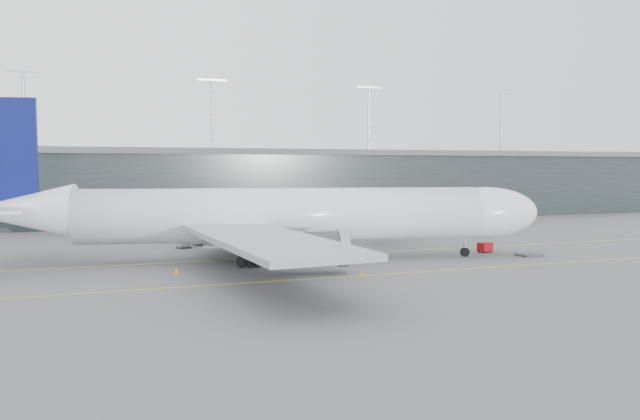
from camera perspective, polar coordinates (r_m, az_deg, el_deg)
name	(u,v)px	position (r m, az deg, el deg)	size (l,w,h in m)	color
ground	(239,255)	(82.99, -7.40, -4.06)	(320.00, 320.00, 0.00)	#59595E
taxiline_a	(246,259)	(79.12, -6.78, -4.45)	(160.00, 0.25, 0.02)	gold
taxiline_b	(281,281)	(63.82, -3.57, -6.46)	(160.00, 0.25, 0.02)	gold
taxiline_lead_main	(243,237)	(103.43, -7.04, -2.46)	(0.25, 60.00, 0.02)	gold
terminal	(182,185)	(139.46, -12.49, 2.27)	(240.00, 36.00, 29.00)	black
main_aircraft	(279,216)	(76.80, -3.76, -0.58)	(69.20, 64.08, 19.51)	white
jet_bridge	(336,201)	(114.03, 1.51, 0.83)	(7.76, 46.43, 7.07)	#28282D
gse_cart	(485,247)	(87.29, 14.85, -3.28)	(2.23, 1.77, 1.33)	#A00B12
baggage_dolly	(529,255)	(85.44, 18.58, -3.89)	(2.93, 2.35, 0.29)	#3E3E44
uld_a	(184,242)	(90.59, -12.36, -2.86)	(2.27, 2.02, 1.74)	#3B3C41
uld_b	(200,239)	(93.43, -10.90, -2.60)	(2.34, 2.03, 1.84)	#3B3C41
uld_c	(222,239)	(91.98, -8.92, -2.65)	(2.27, 1.89, 1.93)	#3B3C41
cone_nose	(488,245)	(93.03, 15.10, -3.07)	(0.47, 0.47, 0.75)	#EA3A0D
cone_wing_stbd	(361,273)	(66.46, 3.80, -5.76)	(0.42, 0.42, 0.67)	orange
cone_wing_port	(289,240)	(95.77, -2.81, -2.75)	(0.44, 0.44, 0.70)	orange
cone_tail	(176,270)	(69.71, -13.00, -5.39)	(0.43, 0.43, 0.69)	orange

